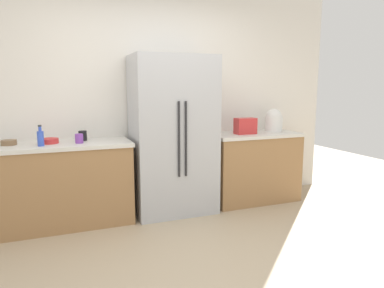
% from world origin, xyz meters
% --- Properties ---
extents(ground_plane, '(10.34, 10.34, 0.00)m').
position_xyz_m(ground_plane, '(0.00, 0.00, 0.00)').
color(ground_plane, tan).
extents(kitchen_back_panel, '(5.17, 0.10, 2.93)m').
position_xyz_m(kitchen_back_panel, '(0.00, 1.80, 1.46)').
color(kitchen_back_panel, silver).
rests_on(kitchen_back_panel, ground_plane).
extents(counter_left, '(1.56, 0.61, 0.89)m').
position_xyz_m(counter_left, '(-1.05, 1.45, 0.45)').
color(counter_left, '#9E7247').
rests_on(counter_left, ground_plane).
extents(counter_right, '(1.17, 0.61, 0.89)m').
position_xyz_m(counter_right, '(1.34, 1.45, 0.45)').
color(counter_right, '#9E7247').
rests_on(counter_right, ground_plane).
extents(refrigerator, '(0.94, 0.64, 1.82)m').
position_xyz_m(refrigerator, '(0.25, 1.42, 0.91)').
color(refrigerator, '#B2B5BA').
rests_on(refrigerator, ground_plane).
extents(toaster, '(0.26, 0.15, 0.20)m').
position_xyz_m(toaster, '(1.19, 1.40, 0.99)').
color(toaster, red).
rests_on(toaster, counter_right).
extents(rice_cooker, '(0.23, 0.23, 0.30)m').
position_xyz_m(rice_cooker, '(1.67, 1.49, 1.03)').
color(rice_cooker, white).
rests_on(rice_cooker, counter_right).
extents(bottle_a, '(0.06, 0.06, 0.21)m').
position_xyz_m(bottle_a, '(-1.17, 1.32, 0.97)').
color(bottle_a, blue).
rests_on(bottle_a, counter_left).
extents(cup_a, '(0.08, 0.08, 0.10)m').
position_xyz_m(cup_a, '(-0.80, 1.38, 0.94)').
color(cup_a, purple).
rests_on(cup_a, counter_left).
extents(cup_b, '(0.09, 0.09, 0.11)m').
position_xyz_m(cup_b, '(-0.75, 1.55, 0.94)').
color(cup_b, black).
rests_on(cup_b, counter_left).
extents(bowl_a, '(0.19, 0.19, 0.05)m').
position_xyz_m(bowl_a, '(-1.10, 1.48, 0.91)').
color(bowl_a, red).
rests_on(bowl_a, counter_left).
extents(bowl_b, '(0.15, 0.15, 0.05)m').
position_xyz_m(bowl_b, '(-1.47, 1.51, 0.91)').
color(bowl_b, brown).
rests_on(bowl_b, counter_left).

